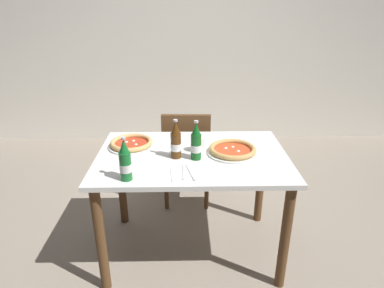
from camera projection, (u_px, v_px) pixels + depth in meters
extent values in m
plane|color=gray|center=(192.00, 248.00, 2.38)|extent=(8.00, 8.00, 0.00)
cube|color=silver|center=(188.00, 34.00, 3.90)|extent=(7.00, 0.10, 2.60)
cube|color=silver|center=(192.00, 156.00, 2.10)|extent=(1.20, 0.80, 0.03)
cylinder|color=brown|center=(101.00, 240.00, 1.92)|extent=(0.06, 0.06, 0.72)
cylinder|color=brown|center=(285.00, 238.00, 1.94)|extent=(0.06, 0.06, 0.72)
cylinder|color=brown|center=(121.00, 182.00, 2.55)|extent=(0.06, 0.06, 0.72)
cylinder|color=brown|center=(261.00, 181.00, 2.57)|extent=(0.06, 0.06, 0.72)
cube|color=brown|center=(187.00, 155.00, 2.84)|extent=(0.41, 0.41, 0.04)
cube|color=brown|center=(186.00, 139.00, 2.59)|extent=(0.38, 0.05, 0.40)
cylinder|color=brown|center=(206.00, 169.00, 3.08)|extent=(0.04, 0.04, 0.41)
cylinder|color=brown|center=(169.00, 169.00, 3.09)|extent=(0.04, 0.04, 0.41)
cylinder|color=brown|center=(207.00, 188.00, 2.77)|extent=(0.04, 0.04, 0.41)
cylinder|color=brown|center=(166.00, 187.00, 2.77)|extent=(0.04, 0.04, 0.41)
cylinder|color=white|center=(132.00, 146.00, 2.20)|extent=(0.31, 0.31, 0.01)
cylinder|color=#BC381E|center=(132.00, 144.00, 2.20)|extent=(0.22, 0.22, 0.01)
torus|color=tan|center=(131.00, 143.00, 2.19)|extent=(0.28, 0.28, 0.03)
sphere|color=silver|center=(127.00, 143.00, 2.22)|extent=(0.02, 0.02, 0.02)
sphere|color=silver|center=(136.00, 145.00, 2.18)|extent=(0.02, 0.02, 0.02)
sphere|color=silver|center=(133.00, 141.00, 2.24)|extent=(0.02, 0.02, 0.02)
cylinder|color=white|center=(232.00, 152.00, 2.10)|extent=(0.33, 0.33, 0.01)
cylinder|color=#CC4723|center=(233.00, 151.00, 2.10)|extent=(0.24, 0.24, 0.01)
torus|color=tan|center=(233.00, 149.00, 2.10)|extent=(0.30, 0.30, 0.03)
sphere|color=silver|center=(226.00, 149.00, 2.12)|extent=(0.02, 0.02, 0.02)
sphere|color=silver|center=(238.00, 152.00, 2.08)|extent=(0.02, 0.02, 0.02)
sphere|color=silver|center=(233.00, 148.00, 2.14)|extent=(0.02, 0.02, 0.02)
cylinder|color=#14591E|center=(196.00, 147.00, 2.00)|extent=(0.06, 0.06, 0.16)
cone|color=#14591E|center=(196.00, 129.00, 1.95)|extent=(0.05, 0.05, 0.07)
cylinder|color=#B7B7BC|center=(196.00, 122.00, 1.94)|extent=(0.03, 0.03, 0.01)
cylinder|color=white|center=(196.00, 148.00, 2.00)|extent=(0.07, 0.07, 0.04)
cylinder|color=#196B2D|center=(126.00, 166.00, 1.76)|extent=(0.06, 0.06, 0.16)
cone|color=#196B2D|center=(124.00, 146.00, 1.72)|extent=(0.05, 0.05, 0.07)
cylinder|color=#B7B7BC|center=(123.00, 138.00, 1.70)|extent=(0.03, 0.03, 0.01)
cylinder|color=white|center=(126.00, 167.00, 1.77)|extent=(0.07, 0.07, 0.04)
cylinder|color=#512D0F|center=(176.00, 145.00, 2.02)|extent=(0.06, 0.06, 0.16)
cone|color=#512D0F|center=(176.00, 127.00, 1.97)|extent=(0.05, 0.05, 0.07)
cylinder|color=#B7B7BC|center=(175.00, 121.00, 1.96)|extent=(0.03, 0.03, 0.01)
cylinder|color=white|center=(176.00, 147.00, 2.02)|extent=(0.07, 0.07, 0.04)
cube|color=white|center=(187.00, 173.00, 1.86)|extent=(0.20, 0.20, 0.00)
cube|color=silver|center=(191.00, 172.00, 1.86)|extent=(0.06, 0.19, 0.00)
cube|color=silver|center=(183.00, 172.00, 1.86)|extent=(0.01, 0.17, 0.00)
cylinder|color=white|center=(198.00, 145.00, 2.11)|extent=(0.07, 0.07, 0.09)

